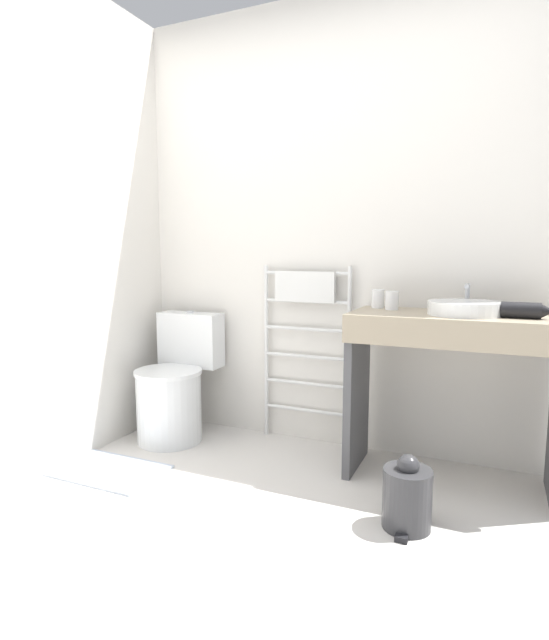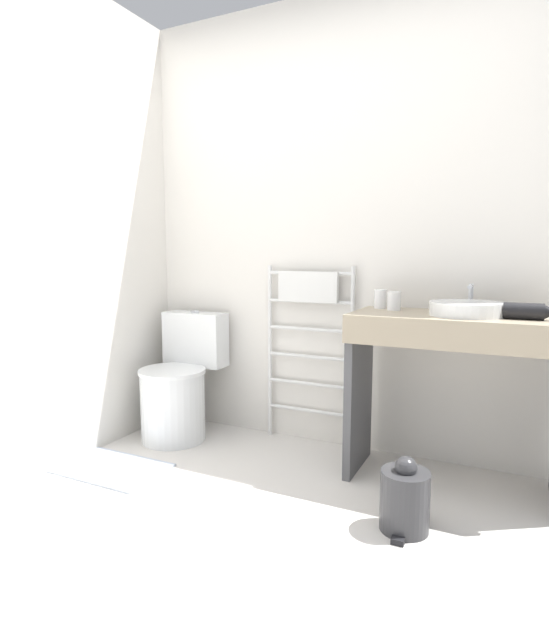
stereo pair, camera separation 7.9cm
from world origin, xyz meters
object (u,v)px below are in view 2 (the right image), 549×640
at_px(toilet, 179,387).
at_px(towel_radiator, 309,319).
at_px(cup_near_wall, 380,299).
at_px(sink_basin, 467,308).
at_px(cup_near_edge, 394,301).
at_px(hair_dryer, 527,311).
at_px(trash_bin, 405,499).

distance_m(toilet, towel_radiator, 0.90).
bearing_deg(toilet, cup_near_wall, 8.13).
bearing_deg(towel_radiator, cup_near_wall, -11.34).
relative_size(toilet, towel_radiator, 0.73).
xyz_separation_m(toilet, sink_basin, (1.63, 0.03, 0.56)).
height_order(cup_near_wall, cup_near_edge, cup_near_wall).
height_order(sink_basin, hair_dryer, hair_dryer).
distance_m(towel_radiator, hair_dryer, 1.16).
bearing_deg(cup_near_wall, sink_basin, -17.49).
distance_m(cup_near_edge, hair_dryer, 0.61).
relative_size(cup_near_edge, hair_dryer, 0.44).
xyz_separation_m(sink_basin, trash_bin, (-0.16, -0.50, -0.74)).
height_order(sink_basin, cup_near_wall, cup_near_wall).
xyz_separation_m(towel_radiator, trash_bin, (0.72, -0.73, -0.61)).
xyz_separation_m(toilet, trash_bin, (1.47, -0.47, -0.18)).
bearing_deg(cup_near_edge, trash_bin, -71.48).
bearing_deg(cup_near_wall, trash_bin, -66.41).
bearing_deg(cup_near_wall, cup_near_edge, -33.45).
bearing_deg(toilet, hair_dryer, 0.07).
bearing_deg(towel_radiator, cup_near_edge, -15.32).
distance_m(cup_near_wall, cup_near_edge, 0.10).
xyz_separation_m(towel_radiator, cup_near_wall, (0.44, -0.09, 0.14)).
relative_size(cup_near_wall, trash_bin, 0.31).
distance_m(towel_radiator, cup_near_edge, 0.56).
distance_m(toilet, sink_basin, 1.72).
bearing_deg(trash_bin, sink_basin, 72.46).
relative_size(towel_radiator, cup_near_wall, 10.74).
height_order(towel_radiator, hair_dryer, towel_radiator).
xyz_separation_m(cup_near_edge, hair_dryer, (0.60, -0.11, -0.01)).
bearing_deg(toilet, sink_basin, 1.13).
relative_size(sink_basin, cup_near_edge, 3.51).
bearing_deg(hair_dryer, cup_near_edge, 169.45).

